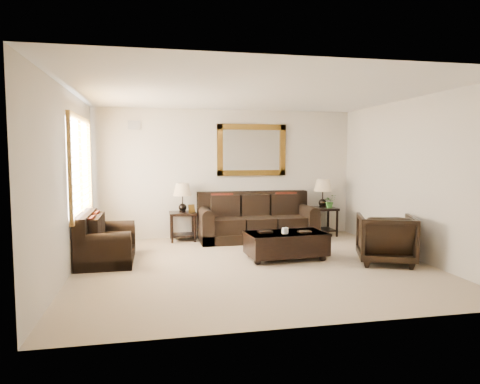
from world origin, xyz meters
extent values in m
cube|color=gray|center=(0.00, 0.00, 0.00)|extent=(5.50, 5.00, 0.01)
cube|color=white|center=(0.00, 0.00, 2.70)|extent=(5.50, 5.00, 0.01)
cube|color=beige|center=(0.00, 2.50, 1.35)|extent=(5.50, 0.01, 2.70)
cube|color=beige|center=(0.00, -2.50, 1.35)|extent=(5.50, 0.01, 2.70)
cube|color=beige|center=(-2.75, 0.00, 1.35)|extent=(0.01, 5.00, 2.70)
cube|color=beige|center=(2.75, 0.00, 1.35)|extent=(0.01, 5.00, 2.70)
cube|color=white|center=(-2.73, 0.90, 1.55)|extent=(0.01, 1.80, 1.50)
cube|color=brown|center=(-2.70, 0.90, 2.34)|extent=(0.06, 1.96, 0.08)
cube|color=brown|center=(-2.70, 0.90, 0.76)|extent=(0.06, 1.96, 0.08)
cube|color=brown|center=(-2.70, -0.04, 1.55)|extent=(0.06, 0.08, 1.50)
cube|color=brown|center=(-2.70, 1.84, 1.55)|extent=(0.06, 0.08, 1.50)
cube|color=brown|center=(-2.70, 0.90, 1.55)|extent=(0.05, 0.05, 1.50)
cube|color=#553411|center=(0.54, 2.46, 1.85)|extent=(1.50, 0.06, 1.10)
cube|color=white|center=(0.54, 2.48, 1.85)|extent=(1.26, 0.01, 0.86)
cube|color=#999999|center=(-1.90, 2.48, 2.35)|extent=(0.25, 0.02, 0.18)
cube|color=black|center=(0.54, 1.97, 0.10)|extent=(2.38, 1.03, 0.19)
cube|color=black|center=(0.54, 2.36, 0.73)|extent=(2.38, 0.24, 0.49)
cube|color=black|center=(-0.09, 1.95, 0.34)|extent=(0.61, 0.84, 0.29)
cube|color=black|center=(0.54, 1.95, 0.34)|extent=(0.61, 0.84, 0.29)
cube|color=black|center=(1.17, 1.95, 0.34)|extent=(0.61, 0.84, 0.29)
cube|color=black|center=(-0.53, 1.97, 0.29)|extent=(0.24, 1.03, 0.57)
cylinder|color=black|center=(-0.53, 1.97, 0.57)|extent=(0.24, 1.01, 0.24)
cube|color=black|center=(1.61, 1.97, 0.29)|extent=(0.24, 1.03, 0.57)
cylinder|color=black|center=(1.61, 1.97, 0.57)|extent=(0.24, 1.01, 0.24)
cube|color=maroon|center=(-0.15, 2.16, 0.72)|extent=(0.45, 0.20, 0.47)
cube|color=maroon|center=(1.23, 2.16, 0.72)|extent=(0.45, 0.20, 0.47)
cube|color=black|center=(-2.30, 0.74, 0.08)|extent=(0.85, 1.43, 0.16)
cube|color=black|center=(-2.63, 0.74, 0.60)|extent=(0.20, 1.43, 0.40)
cube|color=black|center=(-2.29, 0.48, 0.28)|extent=(0.70, 0.50, 0.24)
cube|color=black|center=(-2.29, 1.00, 0.28)|extent=(0.70, 0.50, 0.24)
cube|color=black|center=(-2.30, 0.12, 0.24)|extent=(0.85, 0.20, 0.47)
cylinder|color=black|center=(-2.30, 0.12, 0.47)|extent=(0.83, 0.20, 0.20)
cube|color=black|center=(-2.30, 1.36, 0.24)|extent=(0.85, 0.20, 0.47)
cylinder|color=black|center=(-2.30, 1.36, 0.47)|extent=(0.83, 0.20, 0.20)
cube|color=maroon|center=(-2.47, 0.43, 0.60)|extent=(0.17, 0.38, 0.39)
cube|color=maroon|center=(-2.47, 1.04, 0.60)|extent=(0.17, 0.38, 0.39)
cube|color=black|center=(-0.96, 2.19, 0.56)|extent=(0.53, 0.53, 0.05)
cube|color=black|center=(-0.96, 2.19, 0.12)|extent=(0.45, 0.45, 0.03)
cylinder|color=black|center=(-1.19, 1.96, 0.27)|extent=(0.05, 0.05, 0.53)
cylinder|color=black|center=(-0.74, 1.96, 0.27)|extent=(0.05, 0.05, 0.53)
cylinder|color=black|center=(-1.19, 2.42, 0.27)|extent=(0.05, 0.05, 0.53)
cylinder|color=black|center=(-0.74, 2.42, 0.27)|extent=(0.05, 0.05, 0.53)
sphere|color=black|center=(-0.96, 2.19, 0.68)|extent=(0.17, 0.17, 0.17)
cylinder|color=black|center=(-0.96, 2.19, 0.86)|extent=(0.02, 0.02, 0.35)
cone|color=tan|center=(-0.96, 2.19, 1.05)|extent=(0.37, 0.37, 0.25)
cube|color=#553411|center=(-0.79, 2.10, 0.67)|extent=(0.15, 0.10, 0.17)
cube|color=black|center=(2.06, 2.18, 0.58)|extent=(0.56, 0.56, 0.05)
cube|color=black|center=(2.06, 2.18, 0.12)|extent=(0.47, 0.47, 0.03)
cylinder|color=black|center=(1.82, 1.94, 0.28)|extent=(0.05, 0.05, 0.56)
cylinder|color=black|center=(2.30, 1.94, 0.28)|extent=(0.05, 0.05, 0.56)
cylinder|color=black|center=(1.82, 2.42, 0.28)|extent=(0.05, 0.05, 0.56)
cylinder|color=black|center=(2.30, 2.42, 0.28)|extent=(0.05, 0.05, 0.56)
sphere|color=black|center=(2.06, 2.18, 0.71)|extent=(0.17, 0.17, 0.17)
cylinder|color=black|center=(2.06, 2.18, 0.89)|extent=(0.02, 0.02, 0.36)
cone|color=tan|center=(2.06, 2.18, 1.09)|extent=(0.39, 0.39, 0.26)
sphere|color=black|center=(0.08, 0.02, 0.05)|extent=(0.12, 0.12, 0.12)
sphere|color=black|center=(1.18, 0.02, 0.05)|extent=(0.12, 0.12, 0.12)
sphere|color=black|center=(0.08, 0.52, 0.05)|extent=(0.12, 0.12, 0.12)
sphere|color=black|center=(1.18, 0.52, 0.05)|extent=(0.12, 0.12, 0.12)
cube|color=black|center=(0.63, 0.27, 0.27)|extent=(1.35, 0.80, 0.37)
cube|color=black|center=(0.63, 0.27, 0.43)|extent=(1.38, 0.82, 0.04)
cube|color=black|center=(0.28, 0.32, 0.47)|extent=(0.23, 0.17, 0.03)
cube|color=black|center=(0.93, 0.22, 0.46)|extent=(0.21, 0.16, 0.03)
cube|color=white|center=(0.58, 0.17, 0.50)|extent=(0.11, 0.09, 0.10)
imported|color=black|center=(2.13, -0.30, 0.44)|extent=(1.08, 1.05, 0.87)
imported|color=#2E6021|center=(2.18, 2.08, 0.72)|extent=(0.31, 0.33, 0.22)
camera|label=1|loc=(-1.53, -6.50, 1.75)|focal=32.00mm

